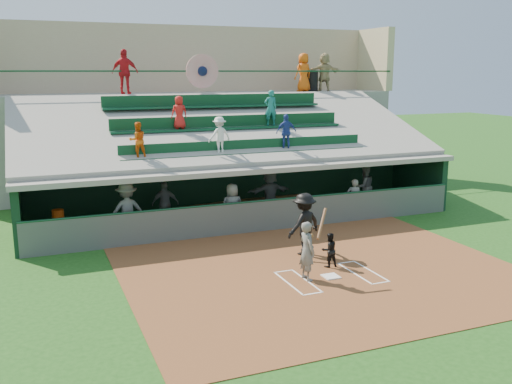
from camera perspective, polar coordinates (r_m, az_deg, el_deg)
name	(u,v)px	position (r m, az deg, el deg)	size (l,w,h in m)	color
ground	(331,278)	(16.07, 7.49, -8.48)	(100.00, 100.00, 0.00)	#1C4B15
dirt_slab	(322,271)	(16.47, 6.63, -7.90)	(11.00, 9.00, 0.02)	brown
home_plate	(331,276)	(16.06, 7.49, -8.36)	(0.43, 0.43, 0.03)	white
batters_box_chalk	(331,277)	(16.06, 7.49, -8.40)	(2.65, 1.85, 0.01)	silver
dugout_floor	(244,219)	(21.91, -1.18, -2.75)	(16.00, 3.50, 0.04)	gray
concourse_slab	(195,141)	(27.80, -6.17, 5.11)	(20.00, 3.00, 4.60)	gray
grandstand	(213,149)	(24.96, -4.29, 4.28)	(20.40, 10.40, 7.80)	#545953
batter_at_plate	(307,250)	(15.54, 5.15, -5.83)	(0.85, 0.73, 1.95)	#575954
catcher	(329,250)	(16.71, 7.33, -5.76)	(0.49, 0.38, 1.01)	black
home_umpire	(304,224)	(17.63, 4.83, -3.20)	(1.25, 0.72, 1.93)	black
dugout_bench	(236,206)	(23.16, -2.05, -1.38)	(13.56, 0.41, 0.41)	brown
white_table	(61,230)	(20.20, -18.90, -3.63)	(0.78, 0.59, 0.68)	white
water_cooler	(58,215)	(19.99, -19.19, -2.22)	(0.39, 0.39, 0.39)	#D5460C
dugout_player_a	(127,211)	(19.64, -12.79, -1.82)	(1.25, 0.72, 1.94)	#5F615C
dugout_player_b	(165,204)	(21.02, -9.05, -1.17)	(0.97, 0.40, 1.65)	#5D605B
dugout_player_c	(232,207)	(20.21, -2.38, -1.50)	(0.82, 0.53, 1.68)	#5D5F5A
dugout_player_d	(270,193)	(22.16, 1.40, -0.08)	(1.71, 0.54, 1.84)	#595C57
dugout_player_e	(354,199)	(22.15, 9.75, -0.66)	(0.56, 0.37, 1.54)	#5D5F5A
dugout_player_f	(364,187)	(23.90, 10.78, 0.53)	(0.87, 0.68, 1.79)	#5D605A
trash_bin	(311,81)	(29.45, 5.56, 10.95)	(0.66, 0.66, 0.99)	black
concourse_staff_a	(125,72)	(25.47, -12.97, 11.62)	(1.13, 0.47, 1.92)	red
concourse_staff_b	(303,72)	(28.82, 4.76, 11.83)	(0.92, 0.60, 1.88)	#D3510C
concourse_staff_c	(324,72)	(29.63, 6.83, 11.81)	(1.76, 0.56, 1.90)	tan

